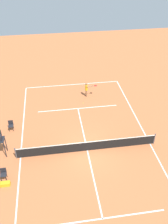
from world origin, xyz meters
TOP-DOWN VIEW (x-y plane):
  - ground_plane at (0.00, 0.00)m, footprint 60.00×60.00m
  - court_lines at (0.00, 0.00)m, footprint 10.98×22.28m
  - tennis_net at (0.00, 0.00)m, footprint 11.58×0.10m
  - player_serving at (-1.28, -8.29)m, footprint 1.29×0.48m
  - tennis_ball at (-0.69, -6.98)m, footprint 0.07×0.07m
  - courtside_chair_near at (6.48, 1.92)m, footprint 0.44×0.46m
  - courtside_chair_mid at (6.44, -3.69)m, footprint 0.44×0.46m
  - equipment_bag at (6.38, 2.58)m, footprint 0.76×0.32m

SIDE VIEW (x-z plane):
  - ground_plane at x=0.00m, z-range 0.00..0.00m
  - court_lines at x=0.00m, z-range 0.00..0.01m
  - tennis_ball at x=-0.69m, z-range 0.00..0.07m
  - equipment_bag at x=6.38m, z-range 0.00..0.30m
  - tennis_net at x=0.00m, z-range -0.04..1.03m
  - courtside_chair_near at x=6.48m, z-range 0.06..1.01m
  - courtside_chair_mid at x=6.44m, z-range 0.06..1.01m
  - player_serving at x=-1.28m, z-range 0.16..1.83m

